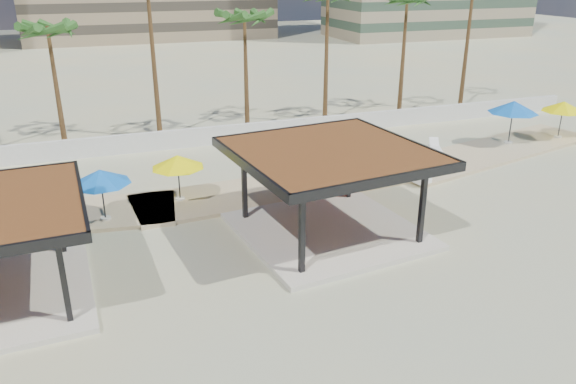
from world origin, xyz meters
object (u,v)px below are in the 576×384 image
lounger_a (19,205)px  lounger_d (435,149)px  lounger_b (411,174)px  umbrella_c (345,143)px  pavilion_central (329,184)px  lounger_c (394,159)px

lounger_a → lounger_d: 23.27m
lounger_a → lounger_b: lounger_b is taller
lounger_d → umbrella_c: bearing=137.8°
umbrella_c → lounger_a: (-15.46, 2.63, -2.17)m
pavilion_central → lounger_a: size_ratio=4.09×
lounger_c → lounger_d: size_ratio=1.31×
umbrella_c → lounger_a: bearing=170.3°
umbrella_c → lounger_c: (4.41, 2.50, -2.13)m
lounger_b → lounger_d: 5.10m
pavilion_central → lounger_c: size_ratio=3.30×
lounger_a → umbrella_c: bearing=-101.2°
pavilion_central → lounger_d: (10.58, 7.79, -1.93)m
lounger_b → lounger_c: 2.48m
umbrella_c → lounger_b: (3.99, 0.05, -2.13)m
umbrella_c → lounger_d: bearing=23.8°
lounger_b → pavilion_central: bearing=111.4°
lounger_a → lounger_c: size_ratio=0.81×
umbrella_c → lounger_b: 4.52m
lounger_a → lounger_d: (23.25, 0.80, -0.02)m
lounger_a → lounger_c: (19.87, -0.14, 0.04)m
lounger_a → pavilion_central: bearing=-120.4°
umbrella_c → pavilion_central: bearing=-122.6°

